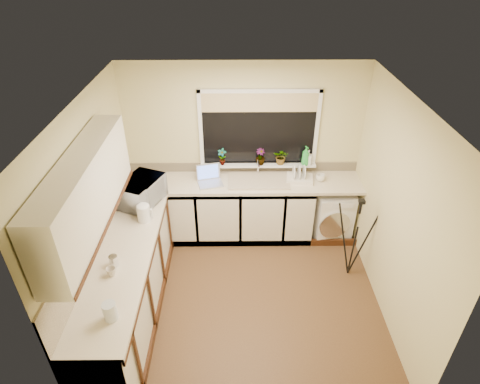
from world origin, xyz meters
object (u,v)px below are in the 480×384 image
(microwave, at_px, (141,192))
(soap_bottle_clear, at_px, (308,157))
(steel_jar, at_px, (114,261))
(cup_back, at_px, (320,178))
(plant_d, at_px, (281,157))
(kettle, at_px, (144,213))
(laptop, at_px, (209,178))
(soap_bottle_green, at_px, (306,156))
(washing_machine, at_px, (331,213))
(glass_jug, at_px, (110,311))
(dish_rack, at_px, (300,179))
(tripod, at_px, (354,239))
(cup_left, at_px, (111,272))
(plant_a, at_px, (222,157))
(plant_c, at_px, (260,157))

(microwave, distance_m, soap_bottle_clear, 2.28)
(steel_jar, relative_size, cup_back, 0.97)
(microwave, relative_size, plant_d, 2.56)
(kettle, bearing_deg, laptop, 50.08)
(soap_bottle_green, bearing_deg, washing_machine, -26.02)
(laptop, bearing_deg, microwave, -164.24)
(laptop, xyz_separation_m, glass_jug, (-0.73, -2.28, 0.02))
(dish_rack, bearing_deg, glass_jug, -122.33)
(cup_back, bearing_deg, kettle, -158.45)
(washing_machine, bearing_deg, kettle, -169.54)
(tripod, xyz_separation_m, cup_back, (-0.31, 0.85, 0.37))
(tripod, bearing_deg, washing_machine, 85.25)
(cup_left, bearing_deg, plant_a, 62.29)
(laptop, xyz_separation_m, cup_back, (1.51, 0.02, -0.01))
(plant_c, bearing_deg, glass_jug, -119.67)
(washing_machine, xyz_separation_m, plant_c, (-1.02, 0.22, 0.79))
(soap_bottle_green, xyz_separation_m, cup_left, (-2.18, -1.96, -0.24))
(plant_a, bearing_deg, washing_machine, -7.81)
(dish_rack, bearing_deg, soap_bottle_green, 71.87)
(kettle, xyz_separation_m, plant_c, (1.41, 1.09, 0.16))
(soap_bottle_clear, bearing_deg, microwave, -162.07)
(tripod, height_order, steel_jar, tripod)
(dish_rack, distance_m, soap_bottle_green, 0.32)
(plant_a, distance_m, cup_back, 1.37)
(glass_jug, bearing_deg, soap_bottle_clear, 50.14)
(laptop, xyz_separation_m, steel_jar, (-0.88, -1.62, -0.00))
(steel_jar, relative_size, plant_c, 0.53)
(washing_machine, height_order, dish_rack, dish_rack)
(laptop, distance_m, soap_bottle_clear, 1.39)
(steel_jar, distance_m, microwave, 1.14)
(tripod, height_order, cup_back, tripod)
(laptop, distance_m, plant_d, 1.03)
(microwave, xyz_separation_m, plant_c, (1.51, 0.71, 0.10))
(tripod, relative_size, plant_d, 5.06)
(tripod, height_order, soap_bottle_green, soap_bottle_green)
(washing_machine, xyz_separation_m, plant_a, (-1.55, 0.21, 0.80))
(tripod, bearing_deg, cup_left, -172.54)
(plant_c, bearing_deg, soap_bottle_clear, -0.48)
(laptop, xyz_separation_m, tripod, (1.82, -0.82, -0.39))
(cup_back, bearing_deg, tripod, -69.92)
(cup_left, bearing_deg, cup_back, 36.74)
(washing_machine, xyz_separation_m, laptop, (-1.72, -0.01, 0.59))
(steel_jar, height_order, plant_c, plant_c)
(laptop, bearing_deg, kettle, -144.66)
(plant_c, distance_m, cup_left, 2.53)
(glass_jug, bearing_deg, kettle, 89.31)
(tripod, height_order, plant_a, plant_a)
(kettle, distance_m, plant_c, 1.79)
(laptop, bearing_deg, plant_a, 38.16)
(soap_bottle_green, relative_size, cup_back, 2.23)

